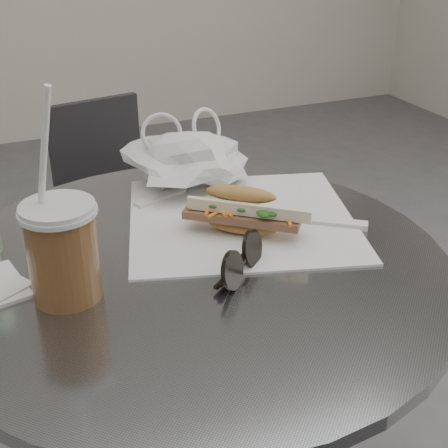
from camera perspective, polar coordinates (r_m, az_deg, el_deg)
name	(u,v)px	position (r m, az deg, el deg)	size (l,w,h in m)	color
cafe_table	(198,401)	(1.09, -2.44, -15.84)	(0.76, 0.76, 0.74)	slate
chair_far	(120,231)	(1.94, -9.46, -0.64)	(0.36, 0.39, 0.69)	#323235
sandwich_paper	(241,219)	(1.04, 1.59, 0.51)	(0.37, 0.35, 0.00)	white
banh_mi	(242,211)	(0.98, 1.65, 1.17)	(0.23, 0.21, 0.08)	#AF8642
iced_coffee	(63,250)	(0.83, -14.54, -2.31)	(0.10, 0.10, 0.29)	brown
sunglasses	(241,262)	(0.88, 1.54, -3.47)	(0.11, 0.10, 0.06)	black
plastic_bag	(189,163)	(1.13, -3.23, 5.60)	(0.21, 0.16, 0.10)	silver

